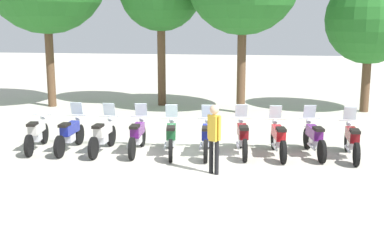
# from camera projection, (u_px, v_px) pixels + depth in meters

# --- Properties ---
(ground_plane) EXTENTS (80.00, 80.00, 0.00)m
(ground_plane) POSITION_uv_depth(u_px,v_px,m) (190.00, 154.00, 14.76)
(ground_plane) COLOR #BCB7A8
(motorcycle_0) EXTENTS (0.62, 2.18, 0.99)m
(motorcycle_0) POSITION_uv_depth(u_px,v_px,m) (37.00, 133.00, 15.12)
(motorcycle_0) COLOR black
(motorcycle_0) RESTS_ON ground_plane
(motorcycle_1) EXTENTS (0.62, 2.19, 1.37)m
(motorcycle_1) POSITION_uv_depth(u_px,v_px,m) (70.00, 133.00, 15.01)
(motorcycle_1) COLOR black
(motorcycle_1) RESTS_ON ground_plane
(motorcycle_2) EXTENTS (0.62, 2.19, 1.37)m
(motorcycle_2) POSITION_uv_depth(u_px,v_px,m) (103.00, 135.00, 14.85)
(motorcycle_2) COLOR black
(motorcycle_2) RESTS_ON ground_plane
(motorcycle_3) EXTENTS (0.62, 2.19, 1.37)m
(motorcycle_3) POSITION_uv_depth(u_px,v_px,m) (137.00, 135.00, 14.80)
(motorcycle_3) COLOR black
(motorcycle_3) RESTS_ON ground_plane
(motorcycle_4) EXTENTS (0.62, 2.18, 1.37)m
(motorcycle_4) POSITION_uv_depth(u_px,v_px,m) (171.00, 137.00, 14.60)
(motorcycle_4) COLOR black
(motorcycle_4) RESTS_ON ground_plane
(motorcycle_5) EXTENTS (0.62, 2.19, 1.37)m
(motorcycle_5) POSITION_uv_depth(u_px,v_px,m) (207.00, 137.00, 14.55)
(motorcycle_5) COLOR black
(motorcycle_5) RESTS_ON ground_plane
(motorcycle_6) EXTENTS (0.62, 2.19, 1.37)m
(motorcycle_6) POSITION_uv_depth(u_px,v_px,m) (243.00, 137.00, 14.63)
(motorcycle_6) COLOR black
(motorcycle_6) RESTS_ON ground_plane
(motorcycle_7) EXTENTS (0.62, 2.18, 1.37)m
(motorcycle_7) POSITION_uv_depth(u_px,v_px,m) (278.00, 138.00, 14.45)
(motorcycle_7) COLOR black
(motorcycle_7) RESTS_ON ground_plane
(motorcycle_8) EXTENTS (0.65, 2.17, 1.37)m
(motorcycle_8) POSITION_uv_depth(u_px,v_px,m) (314.00, 138.00, 14.50)
(motorcycle_8) COLOR black
(motorcycle_8) RESTS_ON ground_plane
(motorcycle_9) EXTENTS (0.62, 2.19, 1.37)m
(motorcycle_9) POSITION_uv_depth(u_px,v_px,m) (352.00, 140.00, 14.21)
(motorcycle_9) COLOR black
(motorcycle_9) RESTS_ON ground_plane
(person_0) EXTENTS (0.39, 0.32, 1.78)m
(person_0) POSITION_uv_depth(u_px,v_px,m) (214.00, 133.00, 12.64)
(person_0) COLOR black
(person_0) RESTS_ON ground_plane
(tree_3) EXTENTS (3.64, 3.64, 5.65)m
(tree_3) POSITION_uv_depth(u_px,v_px,m) (370.00, 20.00, 20.61)
(tree_3) COLOR brown
(tree_3) RESTS_ON ground_plane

